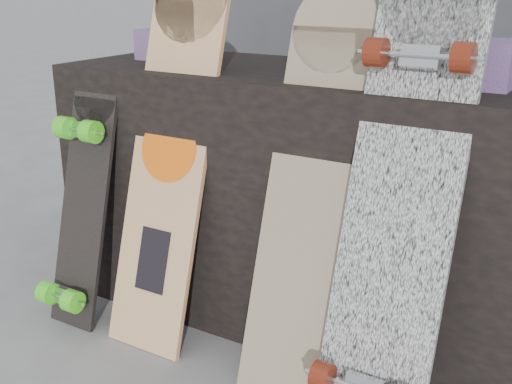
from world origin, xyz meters
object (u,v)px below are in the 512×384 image
Objects in this scene: skateboard_dark at (81,199)px; vendor_table at (314,198)px; longboard_cascadia at (403,187)px; longboard_celtic at (310,182)px; longboard_geisha at (171,143)px.

vendor_table is at bearing 32.82° from skateboard_dark.
longboard_cascadia is (0.40, -0.34, 0.20)m from vendor_table.
longboard_geisha is at bearing 178.02° from longboard_celtic.
longboard_cascadia reaches higher than longboard_geisha.
longboard_geisha is 1.43× the size of skateboard_dark.
longboard_celtic is 0.92× the size of longboard_cascadia.
longboard_celtic is at bearing 172.91° from longboard_cascadia.
skateboard_dark is at bearing -147.18° from vendor_table.
longboard_geisha reaches higher than vendor_table.
longboard_geisha is 1.07× the size of longboard_celtic.
longboard_geisha is 0.73m from longboard_cascadia.
vendor_table is 0.49m from longboard_geisha.
longboard_geisha is 0.36m from skateboard_dark.
longboard_geisha reaches higher than longboard_celtic.
skateboard_dark is at bearing -173.33° from longboard_celtic.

